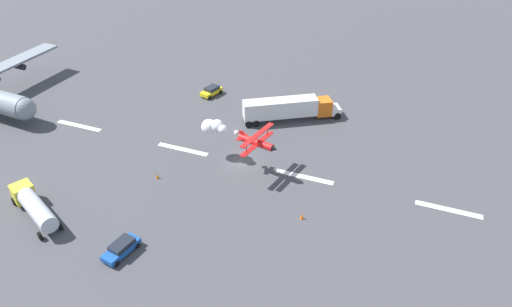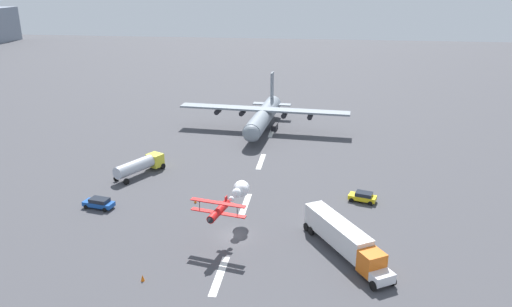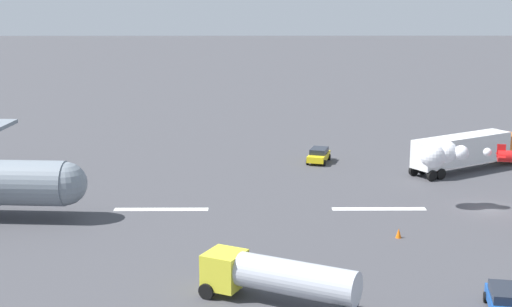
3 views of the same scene
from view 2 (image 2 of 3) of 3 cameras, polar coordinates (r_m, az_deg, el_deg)
The scene contains 13 objects.
ground_plane at distance 65.58m, azimuth -2.54°, elevation -9.41°, with size 440.00×440.00×0.00m, color #424247.
runway_stripe_3 at distance 57.80m, azimuth -4.22°, elevation -13.82°, with size 8.00×0.90×0.01m, color white.
runway_stripe_4 at distance 73.71m, azimuth -1.26°, elevation -5.94°, with size 8.00×0.90×0.01m, color white.
runway_stripe_5 at distance 90.64m, azimuth 0.57°, elevation -0.92°, with size 8.00×0.90×0.01m, color white.
runway_stripe_6 at distance 108.11m, azimuth 1.82°, elevation 2.50°, with size 8.00×0.90×0.01m, color white.
cargo_transport_plane at distance 107.60m, azimuth 0.77°, elevation 4.23°, with size 26.70×37.33×10.89m.
stunt_biplane_red at distance 65.46m, azimuth -2.38°, elevation -4.75°, with size 11.98×7.14×2.51m.
semi_truck_orange at distance 61.63m, azimuth 10.02°, elevation -9.48°, with size 14.83×10.68×3.70m.
fuel_tanker_truck at distance 86.26m, azimuth -13.21°, elevation -1.32°, with size 9.70×6.64×2.90m.
followme_car_yellow at distance 76.19m, azimuth 12.18°, elevation -4.86°, with size 2.92×4.38×1.52m.
airport_staff_sedan at distance 76.03m, azimuth -17.62°, elevation -5.42°, with size 2.67×4.78×1.52m.
traffic_cone_near at distance 57.98m, azimuth -12.91°, elevation -13.77°, with size 0.44×0.44×0.75m, color orange.
traffic_cone_far at distance 74.80m, azimuth -6.99°, elevation -5.38°, with size 0.44×0.44×0.75m, color orange.
Camera 2 is at (-56.37, -10.61, 31.79)m, focal length 34.79 mm.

